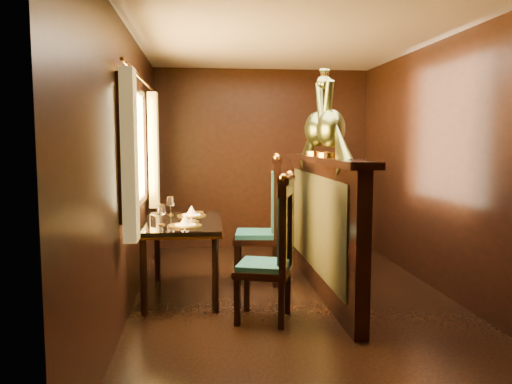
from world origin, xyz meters
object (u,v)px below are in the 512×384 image
at_px(chair_right, 269,215).
at_px(peacock_left, 331,112).
at_px(dining_table, 182,228).
at_px(chair_left, 277,244).
at_px(peacock_right, 318,114).

height_order(chair_right, peacock_left, peacock_left).
bearing_deg(dining_table, chair_right, 23.46).
bearing_deg(chair_left, peacock_left, 57.71).
distance_m(chair_left, chair_right, 1.18).
bearing_deg(chair_right, dining_table, -150.04).
xyz_separation_m(dining_table, peacock_right, (1.38, 0.21, 1.12)).
relative_size(chair_left, peacock_left, 1.51).
height_order(chair_left, chair_right, chair_right).
relative_size(dining_table, peacock_right, 1.48).
bearing_deg(chair_left, peacock_right, 78.53).
bearing_deg(chair_right, chair_left, -86.68).
xyz_separation_m(dining_table, peacock_left, (1.38, -0.33, 1.11)).
bearing_deg(peacock_right, peacock_left, -90.00).
bearing_deg(dining_table, chair_left, -43.59).
bearing_deg(chair_right, peacock_right, -10.72).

